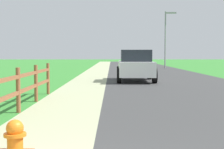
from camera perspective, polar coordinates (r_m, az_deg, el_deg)
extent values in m
plane|color=#378632|center=(27.49, -0.48, 0.54)|extent=(120.00, 120.00, 0.00)
cube|color=#3D3D3D|center=(29.66, 6.33, 0.75)|extent=(7.00, 66.00, 0.01)
cube|color=#B0B68A|center=(29.67, -6.25, 0.75)|extent=(6.00, 66.00, 0.01)
cube|color=#378632|center=(29.87, -9.11, 0.75)|extent=(5.00, 66.00, 0.00)
cylinder|color=orange|center=(3.90, -16.49, -10.05)|extent=(0.25, 0.25, 0.03)
sphere|color=orange|center=(3.88, -16.51, -8.99)|extent=(0.20, 0.20, 0.20)
cube|color=#CB6115|center=(3.87, -16.53, -8.07)|extent=(0.04, 0.04, 0.04)
cylinder|color=brown|center=(8.47, -15.97, -2.68)|extent=(0.11, 0.11, 1.14)
cylinder|color=brown|center=(10.30, -13.04, -1.53)|extent=(0.11, 0.11, 1.14)
cylinder|color=brown|center=(12.15, -11.00, -0.73)|extent=(0.11, 0.11, 1.14)
cube|color=brown|center=(7.58, -17.95, -3.88)|extent=(0.07, 9.50, 0.09)
cube|color=brown|center=(7.53, -18.01, -0.87)|extent=(0.07, 9.50, 0.09)
cube|color=white|center=(17.77, 4.24, 1.09)|extent=(1.85, 4.24, 0.76)
cube|color=#1E232B|center=(17.70, 4.26, 3.30)|extent=(1.61, 2.25, 0.62)
cylinder|color=black|center=(19.07, 1.31, 0.31)|extent=(0.23, 0.76, 0.75)
cylinder|color=black|center=(19.16, 6.68, 0.30)|extent=(0.23, 0.76, 0.75)
cylinder|color=black|center=(16.46, 1.38, -0.22)|extent=(0.23, 0.76, 0.75)
cylinder|color=black|center=(16.57, 7.60, -0.22)|extent=(0.23, 0.76, 0.75)
cylinder|color=gray|center=(33.99, 9.43, 5.99)|extent=(0.14, 0.14, 5.81)
cube|color=#999999|center=(34.31, 10.40, 10.57)|extent=(1.10, 0.20, 0.14)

